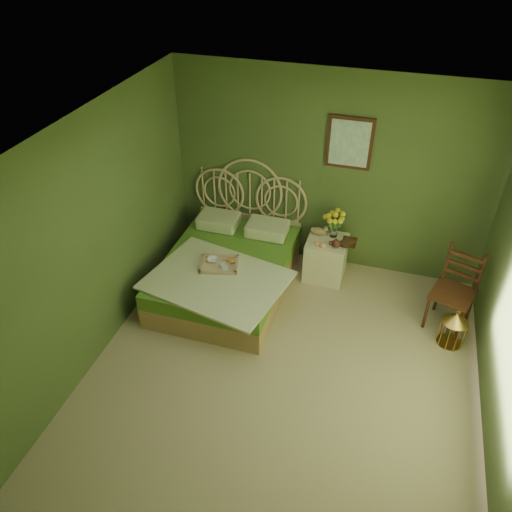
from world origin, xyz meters
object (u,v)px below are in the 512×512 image
(chair, at_px, (455,284))
(bed, at_px, (228,268))
(birdcage, at_px, (453,329))
(nightstand, at_px, (327,253))

(chair, bearing_deg, bed, -157.69)
(birdcage, bearing_deg, bed, 175.64)
(chair, distance_m, birdcage, 0.51)
(chair, relative_size, birdcage, 2.32)
(bed, height_order, nightstand, bed)
(nightstand, relative_size, birdcage, 2.30)
(bed, xyz_separation_m, chair, (2.68, 0.16, 0.25))
(bed, bearing_deg, birdcage, -4.36)
(nightstand, height_order, birdcage, nightstand)
(nightstand, xyz_separation_m, chair, (1.53, -0.45, 0.20))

